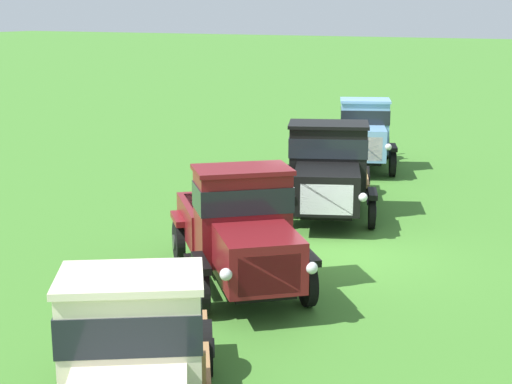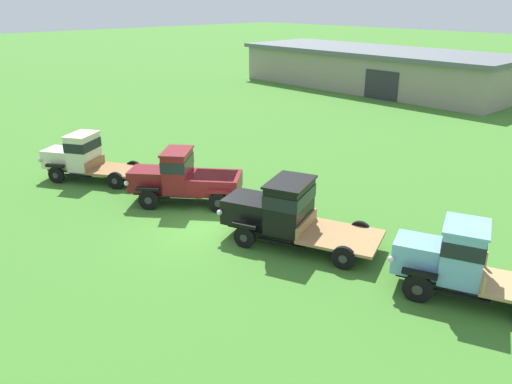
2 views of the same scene
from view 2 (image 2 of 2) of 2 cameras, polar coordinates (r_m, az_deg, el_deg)
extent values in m
plane|color=#3D7528|center=(18.93, -5.71, -4.08)|extent=(240.00, 240.00, 0.00)
cube|color=gray|center=(49.88, 13.26, 13.35)|extent=(25.42, 8.68, 3.28)
cube|color=#565B60|center=(49.68, 13.44, 15.43)|extent=(26.02, 9.48, 0.36)
cube|color=#2D2D33|center=(44.25, 14.10, 11.75)|extent=(3.20, 0.08, 2.40)
cylinder|color=black|center=(24.98, -21.85, 1.82)|extent=(0.75, 0.55, 0.80)
cylinder|color=#2D2D2D|center=(24.92, -21.96, 1.75)|extent=(0.25, 0.17, 0.28)
cylinder|color=black|center=(26.30, -19.72, 3.04)|extent=(0.75, 0.55, 0.80)
cylinder|color=#2D2D2D|center=(26.37, -19.62, 3.10)|extent=(0.25, 0.17, 0.28)
cylinder|color=black|center=(23.34, -15.75, 1.26)|extent=(0.75, 0.55, 0.80)
cylinder|color=#2D2D2D|center=(23.27, -15.85, 1.19)|extent=(0.25, 0.17, 0.28)
cylinder|color=black|center=(24.75, -13.82, 2.59)|extent=(0.75, 0.55, 0.80)
cylinder|color=#2D2D2D|center=(24.82, -13.72, 2.65)|extent=(0.25, 0.17, 0.28)
cube|color=black|center=(24.81, -18.00, 2.39)|extent=(4.28, 3.17, 0.12)
cube|color=beige|center=(25.60, -21.33, 3.68)|extent=(1.89, 1.80, 0.86)
cube|color=silver|center=(26.02, -22.59, 3.68)|extent=(0.55, 0.83, 0.64)
sphere|color=silver|center=(25.53, -23.47, 3.37)|extent=(0.20, 0.20, 0.20)
sphere|color=silver|center=(26.50, -21.82, 4.23)|extent=(0.20, 0.20, 0.20)
cube|color=black|center=(24.85, -21.99, 2.79)|extent=(0.88, 0.66, 0.12)
cube|color=black|center=(26.17, -19.84, 3.97)|extent=(0.88, 0.66, 0.12)
cube|color=beige|center=(24.80, -19.11, 4.34)|extent=(1.64, 1.81, 1.60)
cube|color=black|center=(24.71, -19.21, 5.14)|extent=(1.69, 1.86, 0.45)
cube|color=beige|center=(24.59, -19.34, 6.21)|extent=(1.76, 1.92, 0.08)
cube|color=black|center=(24.35, -19.72, 1.77)|extent=(1.25, 0.86, 0.05)
cube|color=black|center=(25.67, -17.69, 3.00)|extent=(1.25, 0.86, 0.05)
cube|color=olive|center=(24.15, -15.54, 2.43)|extent=(2.95, 2.75, 0.10)
cube|color=olive|center=(24.67, -17.92, 3.12)|extent=(0.94, 1.42, 0.44)
cylinder|color=black|center=(20.72, -12.15, -0.88)|extent=(0.75, 0.68, 0.85)
cylinder|color=#2D2D2D|center=(20.64, -12.23, -0.98)|extent=(0.25, 0.22, 0.30)
cylinder|color=black|center=(22.36, -10.73, 0.89)|extent=(0.75, 0.68, 0.85)
cylinder|color=#2D2D2D|center=(22.44, -10.66, 0.98)|extent=(0.25, 0.22, 0.30)
cylinder|color=black|center=(20.03, -4.30, -1.24)|extent=(0.75, 0.68, 0.85)
cylinder|color=#2D2D2D|center=(19.94, -4.34, -1.34)|extent=(0.25, 0.22, 0.30)
cylinder|color=black|center=(21.71, -3.43, 0.62)|extent=(0.75, 0.68, 0.85)
cylinder|color=#2D2D2D|center=(21.80, -3.39, 0.71)|extent=(0.25, 0.22, 0.30)
cube|color=black|center=(21.16, -8.04, 0.10)|extent=(3.88, 3.52, 0.12)
cube|color=maroon|center=(21.41, -12.10, 1.49)|extent=(2.00, 1.97, 0.86)
cube|color=silver|center=(21.66, -13.94, 1.44)|extent=(0.70, 0.81, 0.65)
sphere|color=silver|center=(21.04, -14.60, 0.97)|extent=(0.20, 0.20, 0.20)
sphere|color=silver|center=(22.25, -13.40, 2.20)|extent=(0.20, 0.20, 0.20)
cube|color=black|center=(20.55, -12.25, 0.34)|extent=(0.87, 0.79, 0.12)
cube|color=black|center=(22.20, -10.81, 2.04)|extent=(0.87, 0.79, 0.12)
cube|color=maroon|center=(20.93, -8.92, 2.37)|extent=(1.79, 1.87, 1.63)
cube|color=black|center=(20.81, -8.98, 3.33)|extent=(1.85, 1.92, 0.46)
cube|color=maroon|center=(20.67, -9.06, 4.62)|extent=(1.92, 1.99, 0.08)
cube|color=black|center=(20.40, -9.15, -0.84)|extent=(1.13, 0.99, 0.05)
cube|color=black|center=(22.03, -7.96, 0.92)|extent=(1.13, 0.99, 0.05)
cube|color=maroon|center=(20.75, -4.74, 1.04)|extent=(2.70, 2.65, 0.71)
cube|color=black|center=(20.64, -4.77, 1.88)|extent=(2.28, 2.24, 0.06)
cube|color=maroon|center=(19.85, -4.33, 0.03)|extent=(0.84, 0.76, 0.12)
cube|color=maroon|center=(21.55, -3.46, 1.80)|extent=(0.84, 0.76, 0.12)
cylinder|color=black|center=(17.25, -1.30, -5.18)|extent=(0.78, 0.43, 0.79)
cylinder|color=#2D2D2D|center=(17.18, -1.43, -5.29)|extent=(0.27, 0.13, 0.28)
cylinder|color=black|center=(18.98, 1.51, -2.61)|extent=(0.78, 0.43, 0.79)
cylinder|color=#2D2D2D|center=(19.05, 1.61, -2.51)|extent=(0.27, 0.13, 0.28)
cylinder|color=black|center=(16.18, 9.98, -7.44)|extent=(0.78, 0.43, 0.79)
cylinder|color=#2D2D2D|center=(16.10, 9.89, -7.58)|extent=(0.27, 0.13, 0.28)
cylinder|color=black|center=(18.01, 11.79, -4.47)|extent=(0.78, 0.43, 0.79)
cylinder|color=#2D2D2D|center=(18.08, 11.86, -4.35)|extent=(0.27, 0.13, 0.28)
cube|color=black|center=(17.51, 5.04, -4.54)|extent=(5.16, 2.96, 0.12)
cube|color=black|center=(17.96, -0.58, -1.97)|extent=(2.17, 2.01, 0.91)
cube|color=silver|center=(18.33, -2.96, -1.65)|extent=(0.48, 1.10, 0.68)
sphere|color=silver|center=(17.68, -4.19, -2.35)|extent=(0.20, 0.20, 0.20)
sphere|color=silver|center=(18.95, -1.88, -0.62)|extent=(0.20, 0.20, 0.20)
cube|color=black|center=(17.06, -1.31, -3.84)|extent=(0.91, 0.52, 0.12)
cube|color=black|center=(18.80, 1.52, -1.38)|extent=(0.91, 0.52, 0.12)
cube|color=black|center=(17.27, 3.85, -1.60)|extent=(1.81, 2.16, 1.68)
cube|color=black|center=(17.13, 3.88, -0.44)|extent=(1.87, 2.22, 0.47)
cube|color=black|center=(16.95, 3.92, 1.14)|extent=(1.95, 2.29, 0.08)
cube|color=black|center=(16.75, 2.86, -5.82)|extent=(1.63, 0.76, 0.05)
cube|color=black|center=(18.49, 5.29, -3.17)|extent=(1.63, 0.76, 0.05)
cube|color=#9E7547|center=(17.08, 9.72, -5.08)|extent=(3.18, 2.94, 0.10)
cube|color=#9E7547|center=(17.30, 5.79, -3.66)|extent=(0.81, 1.88, 0.44)
cylinder|color=black|center=(15.07, 17.99, -10.42)|extent=(0.85, 0.48, 0.85)
cylinder|color=#2D2D2D|center=(14.98, 17.94, -10.61)|extent=(0.29, 0.14, 0.30)
cylinder|color=black|center=(16.53, 18.78, -7.55)|extent=(0.85, 0.48, 0.85)
cylinder|color=#2D2D2D|center=(16.62, 18.82, -7.40)|extent=(0.29, 0.14, 0.30)
cube|color=black|center=(15.74, 23.43, -9.44)|extent=(4.15, 2.39, 0.12)
cube|color=#70A3D1|center=(15.52, 17.94, -6.85)|extent=(1.67, 1.58, 0.94)
cube|color=silver|center=(15.60, 15.62, -6.62)|extent=(0.40, 0.88, 0.71)
sphere|color=silver|center=(15.01, 15.19, -7.42)|extent=(0.20, 0.20, 0.20)
sphere|color=silver|center=(16.13, 16.00, -5.42)|extent=(0.20, 0.20, 0.20)
cube|color=black|center=(14.83, 18.20, -8.86)|extent=(0.98, 0.55, 0.12)
cube|color=black|center=(16.31, 18.98, -6.09)|extent=(0.98, 0.55, 0.12)
cube|color=#70A3D1|center=(15.33, 22.56, -6.47)|extent=(1.57, 1.78, 1.59)
cube|color=black|center=(15.18, 22.75, -5.27)|extent=(1.62, 1.82, 0.45)
cube|color=#70A3D1|center=(14.99, 23.00, -3.63)|extent=(1.70, 1.88, 0.08)
cube|color=black|center=(15.03, 22.31, -10.87)|extent=(1.47, 0.71, 0.05)
cube|color=black|center=(16.46, 22.68, -8.00)|extent=(1.47, 0.71, 0.05)
cube|color=tan|center=(14.86, 24.64, -9.73)|extent=(0.10, 0.10, 0.49)
cube|color=tan|center=(16.26, 24.78, -7.01)|extent=(0.10, 0.10, 0.49)
camera|label=1|loc=(28.93, -34.68, 11.60)|focal=55.00mm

